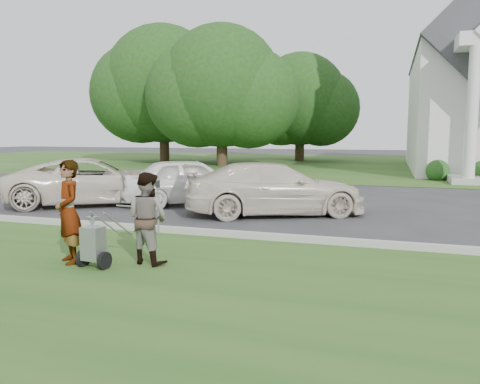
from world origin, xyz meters
The scene contains 14 objects.
ground centered at (0.00, 0.00, 0.00)m, with size 120.00×120.00×0.00m, color #333335.
grass_strip centered at (0.00, -3.00, 0.01)m, with size 80.00×7.00×0.01m, color #27521C.
church_lawn centered at (0.00, 27.00, 0.01)m, with size 80.00×30.00×0.01m, color #27521C.
curb centered at (0.00, 0.55, 0.07)m, with size 80.00×0.18×0.15m, color #9E9E93.
tree_left centered at (-8.01, 21.99, 5.11)m, with size 10.63×8.40×9.71m.
tree_far centered at (-14.01, 24.99, 5.69)m, with size 11.64×9.20×10.73m.
tree_back centered at (-4.01, 29.99, 4.73)m, with size 9.61×7.60×8.89m.
striping_cart centered at (-1.39, -2.37, 0.41)m, with size 0.54×1.06×0.96m.
person_left centered at (-1.97, -2.24, 0.90)m, with size 0.65×0.43×1.79m, color #999999.
person_right centered at (-0.67, -1.84, 0.80)m, with size 0.77×0.60×1.59m, color #999999.
parking_meter_near centered at (-1.55, 0.22, 0.79)m, with size 0.09×0.08×1.26m.
car_a centered at (-5.76, 3.84, 0.74)m, with size 2.44×5.29×1.47m, color beige.
car_b centered at (-2.76, 4.76, 0.75)m, with size 1.77×4.41×1.50m, color white.
car_c centered at (0.24, 3.73, 0.73)m, with size 2.04×5.02×1.46m, color beige.
Camera 1 is at (3.29, -8.91, 2.25)m, focal length 35.00 mm.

